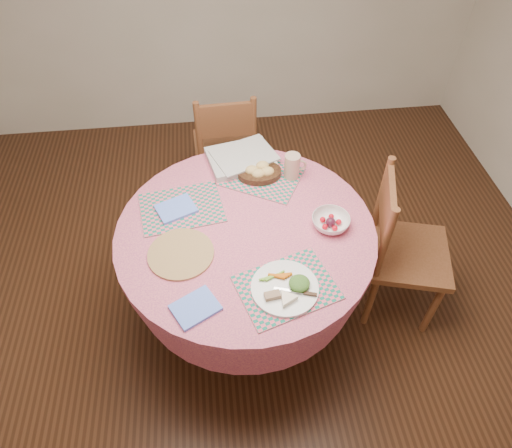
% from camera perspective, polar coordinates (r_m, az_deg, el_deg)
% --- Properties ---
extents(ground, '(4.00, 4.00, 0.00)m').
position_cam_1_polar(ground, '(2.77, -1.05, -11.09)').
color(ground, '#331C0F').
rests_on(ground, ground).
extents(room_envelope, '(4.01, 4.01, 2.71)m').
position_cam_1_polar(room_envelope, '(1.58, -1.96, 23.40)').
color(room_envelope, silver).
rests_on(room_envelope, ground).
extents(dining_table, '(1.24, 1.24, 0.75)m').
position_cam_1_polar(dining_table, '(2.31, -1.23, -3.87)').
color(dining_table, '#E06879').
rests_on(dining_table, ground).
extents(chair_right, '(0.51, 0.53, 0.94)m').
position_cam_1_polar(chair_right, '(2.55, 17.65, -2.80)').
color(chair_right, brown).
rests_on(chair_right, ground).
extents(chair_back, '(0.43, 0.41, 0.89)m').
position_cam_1_polar(chair_back, '(3.10, -3.79, 9.75)').
color(chair_back, brown).
rests_on(chair_back, ground).
extents(placemat_front, '(0.47, 0.41, 0.01)m').
position_cam_1_polar(placemat_front, '(1.96, 3.85, -7.91)').
color(placemat_front, '#14735D').
rests_on(placemat_front, dining_table).
extents(placemat_left, '(0.44, 0.36, 0.01)m').
position_cam_1_polar(placemat_left, '(2.28, -9.29, 2.02)').
color(placemat_left, '#14735D').
rests_on(placemat_left, dining_table).
extents(placemat_back, '(0.50, 0.46, 0.01)m').
position_cam_1_polar(placemat_back, '(2.42, 0.61, 5.96)').
color(placemat_back, '#14735D').
rests_on(placemat_back, dining_table).
extents(wicker_trivet, '(0.30, 0.30, 0.01)m').
position_cam_1_polar(wicker_trivet, '(2.08, -9.37, -3.68)').
color(wicker_trivet, '#9A6B42').
rests_on(wicker_trivet, dining_table).
extents(napkin_near, '(0.23, 0.21, 0.01)m').
position_cam_1_polar(napkin_near, '(1.91, -7.58, -10.32)').
color(napkin_near, '#6187FB').
rests_on(napkin_near, dining_table).
extents(napkin_far, '(0.22, 0.20, 0.01)m').
position_cam_1_polar(napkin_far, '(2.27, -9.96, 1.91)').
color(napkin_far, '#6187FB').
rests_on(napkin_far, placemat_left).
extents(dinner_plate, '(0.29, 0.29, 0.05)m').
position_cam_1_polar(dinner_plate, '(1.93, 3.85, -7.94)').
color(dinner_plate, white).
rests_on(dinner_plate, placemat_front).
extents(bread_bowl, '(0.23, 0.23, 0.08)m').
position_cam_1_polar(bread_bowl, '(2.41, 0.45, 6.57)').
color(bread_bowl, black).
rests_on(bread_bowl, placemat_back).
extents(latte_mug, '(0.12, 0.08, 0.14)m').
position_cam_1_polar(latte_mug, '(2.39, 4.58, 7.24)').
color(latte_mug, tan).
rests_on(latte_mug, placemat_back).
extents(fruit_bowl, '(0.22, 0.22, 0.06)m').
position_cam_1_polar(fruit_bowl, '(2.18, 9.31, 0.25)').
color(fruit_bowl, white).
rests_on(fruit_bowl, dining_table).
extents(newspaper_stack, '(0.41, 0.35, 0.04)m').
position_cam_1_polar(newspaper_stack, '(2.51, -1.88, 8.29)').
color(newspaper_stack, silver).
rests_on(newspaper_stack, dining_table).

